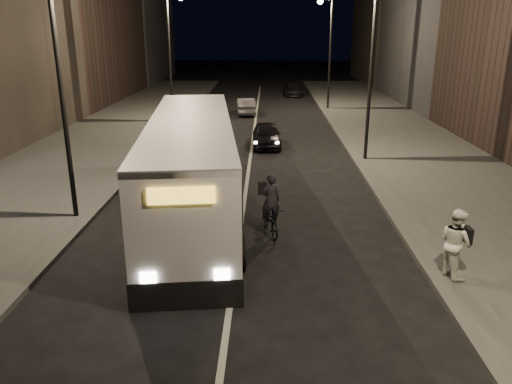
# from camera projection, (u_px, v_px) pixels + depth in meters

# --- Properties ---
(ground) EXTENTS (180.00, 180.00, 0.00)m
(ground) POSITION_uv_depth(u_px,v_px,m) (234.00, 278.00, 12.99)
(ground) COLOR black
(ground) RESTS_ON ground
(sidewalk_right) EXTENTS (7.00, 70.00, 0.16)m
(sidewalk_right) POSITION_uv_depth(u_px,v_px,m) (413.00, 151.00, 26.07)
(sidewalk_right) COLOR #383835
(sidewalk_right) RESTS_ON ground
(sidewalk_left) EXTENTS (7.00, 70.00, 0.16)m
(sidewalk_left) POSITION_uv_depth(u_px,v_px,m) (91.00, 149.00, 26.45)
(sidewalk_left) COLOR #383835
(sidewalk_left) RESTS_ON ground
(streetlight_right_mid) EXTENTS (1.20, 0.44, 8.12)m
(streetlight_right_mid) POSITION_uv_depth(u_px,v_px,m) (367.00, 47.00, 22.58)
(streetlight_right_mid) COLOR black
(streetlight_right_mid) RESTS_ON sidewalk_right
(streetlight_right_far) EXTENTS (1.20, 0.44, 8.12)m
(streetlight_right_far) POSITION_uv_depth(u_px,v_px,m) (327.00, 39.00, 37.77)
(streetlight_right_far) COLOR black
(streetlight_right_far) RESTS_ON sidewalk_right
(streetlight_left_near) EXTENTS (1.20, 0.44, 8.12)m
(streetlight_left_near) POSITION_uv_depth(u_px,v_px,m) (66.00, 56.00, 15.23)
(streetlight_left_near) COLOR black
(streetlight_left_near) RESTS_ON sidewalk_left
(streetlight_left_far) EXTENTS (1.20, 0.44, 8.12)m
(streetlight_left_far) POSITION_uv_depth(u_px,v_px,m) (173.00, 41.00, 32.31)
(streetlight_left_far) COLOR black
(streetlight_left_far) RESTS_ON sidewalk_left
(city_bus) EXTENTS (4.05, 12.63, 3.35)m
(city_bus) POSITION_uv_depth(u_px,v_px,m) (192.00, 164.00, 16.80)
(city_bus) COLOR white
(city_bus) RESTS_ON ground
(cyclist_on_bicycle) EXTENTS (1.02, 1.84, 2.01)m
(cyclist_on_bicycle) POSITION_uv_depth(u_px,v_px,m) (270.00, 214.00, 15.57)
(cyclist_on_bicycle) COLOR black
(cyclist_on_bicycle) RESTS_ON ground
(pedestrian_woman) EXTENTS (0.93, 1.05, 1.80)m
(pedestrian_woman) POSITION_uv_depth(u_px,v_px,m) (456.00, 243.00, 12.50)
(pedestrian_woman) COLOR silver
(pedestrian_woman) RESTS_ON sidewalk_right
(car_near) EXTENTS (1.64, 3.81, 1.28)m
(car_near) POSITION_uv_depth(u_px,v_px,m) (266.00, 135.00, 27.18)
(car_near) COLOR black
(car_near) RESTS_ON ground
(car_mid) EXTENTS (1.68, 3.83, 1.22)m
(car_mid) POSITION_uv_depth(u_px,v_px,m) (246.00, 106.00, 37.32)
(car_mid) COLOR #37373A
(car_mid) RESTS_ON ground
(car_far) EXTENTS (1.82, 4.39, 1.27)m
(car_far) POSITION_uv_depth(u_px,v_px,m) (294.00, 89.00, 47.83)
(car_far) COLOR black
(car_far) RESTS_ON ground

